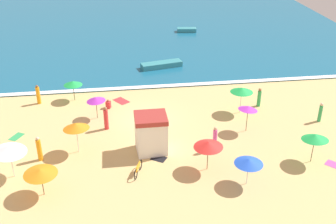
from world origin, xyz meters
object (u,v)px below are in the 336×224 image
(beach_umbrella_6, at_px, (76,126))
(beach_umbrella_9, at_px, (315,137))
(beach_umbrella_2, at_px, (40,172))
(beach_umbrella_3, at_px, (242,90))
(beach_umbrella_4, at_px, (249,161))
(small_boat_1, at_px, (187,30))
(beach_umbrella_0, at_px, (73,83))
(beach_umbrella_7, at_px, (9,149))
(beach_umbrella_5, at_px, (248,108))
(beachgoer_2, at_px, (38,95))
(lifeguard_cabana, at_px, (151,133))
(small_boat_0, at_px, (161,65))
(beach_umbrella_1, at_px, (96,99))
(parked_bicycle, at_px, (138,169))
(beachgoer_5, at_px, (39,149))
(beachgoer_1, at_px, (259,97))
(beachgoer_0, at_px, (215,139))
(beachgoer_6, at_px, (320,112))
(beach_umbrella_8, at_px, (208,144))
(beachgoer_7, at_px, (108,104))
(beachgoer_4, at_px, (106,118))

(beach_umbrella_6, relative_size, beach_umbrella_9, 1.07)
(beach_umbrella_2, xyz_separation_m, beach_umbrella_3, (15.19, 8.99, 0.39))
(beach_umbrella_4, height_order, small_boat_1, beach_umbrella_4)
(beach_umbrella_0, distance_m, beach_umbrella_7, 11.62)
(beach_umbrella_5, xyz_separation_m, small_boat_1, (0.06, 26.78, -1.65))
(beach_umbrella_4, height_order, beachgoer_2, beach_umbrella_4)
(lifeguard_cabana, height_order, small_boat_0, lifeguard_cabana)
(beach_umbrella_1, bearing_deg, beach_umbrella_5, -17.75)
(beach_umbrella_6, xyz_separation_m, small_boat_0, (7.94, 15.49, -1.75))
(parked_bicycle, xyz_separation_m, beachgoer_5, (-6.65, 2.56, 0.50))
(beachgoer_5, bearing_deg, beach_umbrella_3, 17.64)
(beach_umbrella_2, relative_size, beach_umbrella_6, 1.17)
(beach_umbrella_2, distance_m, beachgoer_1, 19.85)
(parked_bicycle, distance_m, beachgoer_2, 14.19)
(beach_umbrella_1, bearing_deg, beachgoer_0, -35.75)
(lifeguard_cabana, xyz_separation_m, beachgoer_2, (-9.12, 9.05, -0.62))
(beachgoer_2, relative_size, beachgoer_6, 1.07)
(small_boat_0, bearing_deg, beach_umbrella_4, -81.95)
(beach_umbrella_0, relative_size, beach_umbrella_1, 1.09)
(beach_umbrella_4, distance_m, beach_umbrella_8, 2.90)
(beach_umbrella_1, bearing_deg, small_boat_1, 63.12)
(lifeguard_cabana, relative_size, beach_umbrella_8, 1.27)
(beachgoer_0, bearing_deg, beachgoer_7, 133.94)
(beachgoer_5, bearing_deg, beachgoer_2, 98.20)
(beachgoer_4, relative_size, small_boat_1, 0.73)
(lifeguard_cabana, distance_m, beach_umbrella_5, 7.92)
(beach_umbrella_5, distance_m, beach_umbrella_6, 12.95)
(beach_umbrella_0, relative_size, beachgoer_2, 1.20)
(beach_umbrella_4, bearing_deg, small_boat_0, 98.05)
(beach_umbrella_6, distance_m, beachgoer_7, 7.30)
(beach_umbrella_7, bearing_deg, beachgoer_0, 5.42)
(beach_umbrella_6, xyz_separation_m, beachgoer_6, (19.29, 1.95, -1.31))
(beach_umbrella_1, xyz_separation_m, beach_umbrella_9, (14.81, -8.46, 0.24))
(beach_umbrella_3, relative_size, beachgoer_6, 1.40)
(beach_umbrella_8, distance_m, beachgoer_7, 12.13)
(beach_umbrella_0, distance_m, beachgoer_0, 14.47)
(beachgoer_0, relative_size, beachgoer_5, 1.03)
(beach_umbrella_1, relative_size, beach_umbrella_5, 0.87)
(beach_umbrella_0, height_order, beach_umbrella_8, beach_umbrella_8)
(lifeguard_cabana, relative_size, beach_umbrella_2, 1.02)
(small_boat_0, bearing_deg, beach_umbrella_9, -66.79)
(beach_umbrella_0, distance_m, beach_umbrella_8, 15.41)
(small_boat_1, bearing_deg, beachgoer_5, -118.38)
(beach_umbrella_2, height_order, beachgoer_0, beach_umbrella_2)
(beachgoer_4, bearing_deg, small_boat_0, 64.51)
(beach_umbrella_6, bearing_deg, beach_umbrella_8, -21.17)
(beach_umbrella_6, relative_size, beachgoer_6, 1.44)
(lifeguard_cabana, xyz_separation_m, beachgoer_6, (14.08, 2.52, -0.64))
(lifeguard_cabana, bearing_deg, small_boat_0, 80.35)
(beach_umbrella_2, distance_m, beach_umbrella_4, 12.78)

